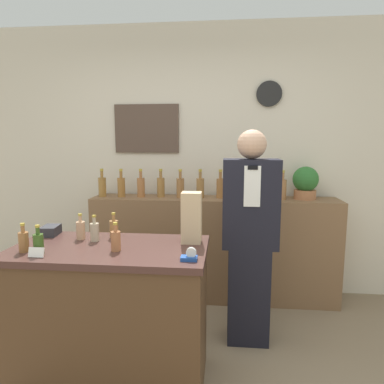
% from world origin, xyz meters
% --- Properties ---
extents(back_wall, '(5.20, 0.09, 2.70)m').
position_xyz_m(back_wall, '(-0.00, 2.00, 1.35)').
color(back_wall, beige).
rests_on(back_wall, ground_plane).
extents(back_shelf, '(2.37, 0.38, 1.01)m').
position_xyz_m(back_shelf, '(0.24, 1.75, 0.51)').
color(back_shelf, brown).
rests_on(back_shelf, ground_plane).
extents(display_counter, '(1.20, 0.63, 0.91)m').
position_xyz_m(display_counter, '(-0.36, 0.46, 0.46)').
color(display_counter, '#4C331E').
rests_on(display_counter, ground_plane).
extents(shopkeeper, '(0.41, 0.26, 1.64)m').
position_xyz_m(shopkeeper, '(0.53, 1.04, 0.82)').
color(shopkeeper, black).
rests_on(shopkeeper, ground_plane).
extents(potted_plant, '(0.24, 0.24, 0.31)m').
position_xyz_m(potted_plant, '(1.10, 1.79, 1.17)').
color(potted_plant, '#B27047').
rests_on(potted_plant, back_shelf).
extents(paper_bag, '(0.12, 0.11, 0.32)m').
position_xyz_m(paper_bag, '(0.13, 0.60, 1.08)').
color(paper_bag, tan).
rests_on(paper_bag, display_counter).
extents(tape_dispenser, '(0.09, 0.06, 0.07)m').
position_xyz_m(tape_dispenser, '(0.16, 0.26, 0.94)').
color(tape_dispenser, '#1E4799').
rests_on(tape_dispenser, display_counter).
extents(price_card_left, '(0.09, 0.02, 0.06)m').
position_xyz_m(price_card_left, '(-0.70, 0.23, 0.94)').
color(price_card_left, white).
rests_on(price_card_left, display_counter).
extents(gift_box, '(0.12, 0.16, 0.06)m').
position_xyz_m(gift_box, '(-0.85, 0.68, 0.94)').
color(gift_box, '#2D2D33').
rests_on(gift_box, display_counter).
extents(counter_bottle_0, '(0.06, 0.06, 0.17)m').
position_xyz_m(counter_bottle_0, '(-0.82, 0.31, 0.98)').
color(counter_bottle_0, '#986235').
rests_on(counter_bottle_0, display_counter).
extents(counter_bottle_1, '(0.06, 0.06, 0.17)m').
position_xyz_m(counter_bottle_1, '(-0.72, 0.28, 0.98)').
color(counter_bottle_1, '#33531C').
rests_on(counter_bottle_1, display_counter).
extents(counter_bottle_2, '(0.06, 0.06, 0.17)m').
position_xyz_m(counter_bottle_2, '(-0.60, 0.60, 0.98)').
color(counter_bottle_2, tan).
rests_on(counter_bottle_2, display_counter).
extents(counter_bottle_3, '(0.06, 0.06, 0.17)m').
position_xyz_m(counter_bottle_3, '(-0.49, 0.57, 0.98)').
color(counter_bottle_3, tan).
rests_on(counter_bottle_3, display_counter).
extents(counter_bottle_4, '(0.06, 0.06, 0.17)m').
position_xyz_m(counter_bottle_4, '(-0.39, 0.65, 0.98)').
color(counter_bottle_4, '#9E6D3C').
rests_on(counter_bottle_4, display_counter).
extents(counter_bottle_5, '(0.06, 0.06, 0.17)m').
position_xyz_m(counter_bottle_5, '(-0.29, 0.39, 0.98)').
color(counter_bottle_5, '#A86840').
rests_on(counter_bottle_5, display_counter).
extents(shelf_bottle_0, '(0.07, 0.07, 0.28)m').
position_xyz_m(shelf_bottle_0, '(-0.87, 1.74, 1.11)').
color(shelf_bottle_0, olive).
rests_on(shelf_bottle_0, back_shelf).
extents(shelf_bottle_1, '(0.07, 0.07, 0.28)m').
position_xyz_m(shelf_bottle_1, '(-0.67, 1.74, 1.11)').
color(shelf_bottle_1, '#9C6730').
rests_on(shelf_bottle_1, back_shelf).
extents(shelf_bottle_2, '(0.07, 0.07, 0.28)m').
position_xyz_m(shelf_bottle_2, '(-0.48, 1.75, 1.11)').
color(shelf_bottle_2, '#A46639').
rests_on(shelf_bottle_2, back_shelf).
extents(shelf_bottle_3, '(0.07, 0.07, 0.28)m').
position_xyz_m(shelf_bottle_3, '(-0.29, 1.77, 1.11)').
color(shelf_bottle_3, olive).
rests_on(shelf_bottle_3, back_shelf).
extents(shelf_bottle_4, '(0.07, 0.07, 0.28)m').
position_xyz_m(shelf_bottle_4, '(-0.09, 1.76, 1.11)').
color(shelf_bottle_4, '#9A6638').
rests_on(shelf_bottle_4, back_shelf).
extents(shelf_bottle_5, '(0.07, 0.07, 0.28)m').
position_xyz_m(shelf_bottle_5, '(0.10, 1.76, 1.11)').
color(shelf_bottle_5, olive).
rests_on(shelf_bottle_5, back_shelf).
extents(shelf_bottle_6, '(0.07, 0.07, 0.28)m').
position_xyz_m(shelf_bottle_6, '(0.30, 1.77, 1.11)').
color(shelf_bottle_6, '#9D6535').
rests_on(shelf_bottle_6, back_shelf).
extents(shelf_bottle_7, '(0.07, 0.07, 0.28)m').
position_xyz_m(shelf_bottle_7, '(0.49, 1.75, 1.11)').
color(shelf_bottle_7, '#986434').
rests_on(shelf_bottle_7, back_shelf).
extents(shelf_bottle_8, '(0.07, 0.07, 0.28)m').
position_xyz_m(shelf_bottle_8, '(0.68, 1.76, 1.11)').
color(shelf_bottle_8, olive).
rests_on(shelf_bottle_8, back_shelf).
extents(shelf_bottle_9, '(0.07, 0.07, 0.28)m').
position_xyz_m(shelf_bottle_9, '(0.88, 1.74, 1.11)').
color(shelf_bottle_9, '#9F6B3F').
rests_on(shelf_bottle_9, back_shelf).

